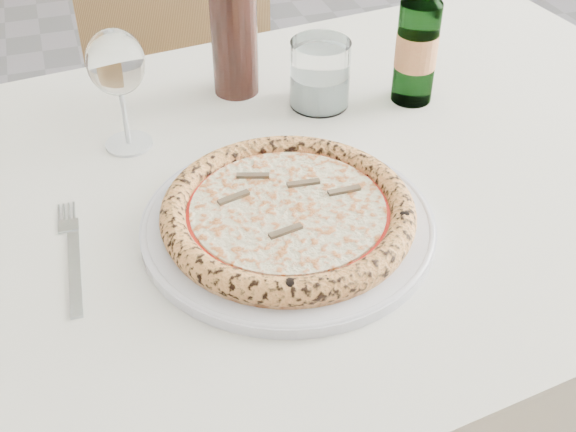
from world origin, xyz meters
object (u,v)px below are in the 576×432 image
chair_far (188,74)px  wine_glass (116,65)px  tumbler (320,78)px  dining_table (265,236)px  wine_bottle (233,17)px  pizza (288,212)px  plate (288,223)px  beer_bottle (417,41)px

chair_far → wine_glass: bearing=-107.4°
tumbler → chair_far: bearing=99.8°
dining_table → wine_bottle: bearing=83.2°
chair_far → wine_bottle: (-0.01, -0.50, 0.34)m
tumbler → wine_bottle: (-0.11, 0.08, 0.08)m
tumbler → wine_bottle: size_ratio=0.35×
chair_far → tumbler: 0.64m
dining_table → pizza: pizza is taller
chair_far → pizza: bearing=-92.5°
plate → chair_far: bearing=87.5°
pizza → wine_bottle: bearing=85.2°
beer_bottle → wine_bottle: wine_bottle is taller
pizza → wine_bottle: size_ratio=1.06×
plate → tumbler: (0.14, 0.27, 0.03)m
wine_glass → tumbler: size_ratio=1.71×
wine_glass → tumbler: bearing=5.0°
chair_far → wine_bottle: 0.60m
dining_table → plate: 0.14m
pizza → tumbler: tumbler is taller
pizza → wine_bottle: 0.36m
dining_table → wine_glass: size_ratio=8.81×
plate → wine_bottle: bearing=85.2°
dining_table → wine_bottle: 0.32m
chair_far → beer_bottle: 0.72m
tumbler → wine_bottle: 0.15m
dining_table → tumbler: (0.14, 0.17, 0.13)m
dining_table → beer_bottle: size_ratio=6.31×
chair_far → wine_glass: (-0.19, -0.60, 0.34)m
plate → beer_bottle: size_ratio=1.47×
tumbler → beer_bottle: beer_bottle is taller
pizza → plate: bearing=-32.0°
pizza → wine_glass: 0.30m
plate → wine_bottle: wine_bottle is taller
dining_table → beer_bottle: 0.36m
tumbler → pizza: bearing=-117.1°
dining_table → tumbler: bearing=50.6°
plate → wine_glass: (-0.15, 0.24, 0.11)m
chair_far → plate: (-0.04, -0.84, 0.23)m
dining_table → chair_far: (0.04, 0.74, -0.13)m
plate → pizza: (-0.00, 0.00, 0.02)m
wine_glass → wine_bottle: wine_bottle is taller
pizza → wine_glass: size_ratio=1.76×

